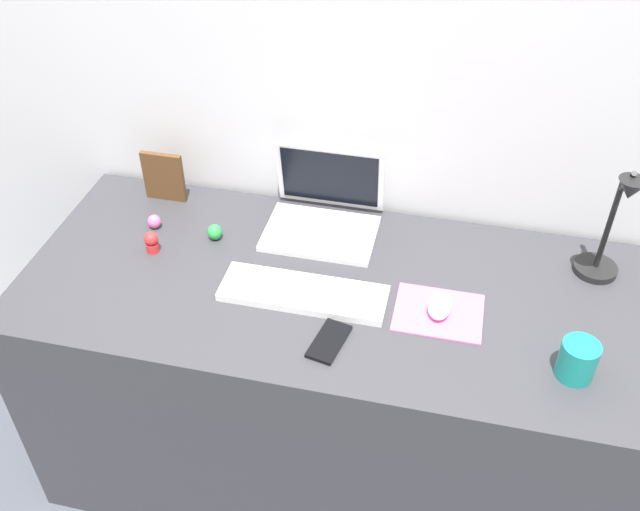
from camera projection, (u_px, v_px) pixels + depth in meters
ground_plane at (329, 458)px, 2.25m from camera, size 6.00×6.00×0.00m
back_wall at (360, 185)px, 2.04m from camera, size 2.77×0.05×1.58m
desk at (330, 382)px, 2.02m from camera, size 1.57×0.68×0.74m
laptop at (325, 208)px, 1.94m from camera, size 0.30×0.25×0.21m
keyboard at (303, 293)px, 1.74m from camera, size 0.41×0.13×0.02m
mousepad at (438, 313)px, 1.70m from camera, size 0.21×0.17×0.00m
mouse at (439, 306)px, 1.69m from camera, size 0.06×0.10×0.03m
cell_phone at (329, 341)px, 1.63m from camera, size 0.09×0.14×0.01m
desk_lamp at (611, 230)px, 1.70m from camera, size 0.11×0.17×0.34m
picture_frame at (164, 177)px, 2.03m from camera, size 0.12×0.02×0.15m
coffee_mug at (578, 360)px, 1.53m from camera, size 0.08×0.08×0.09m
toy_figurine_red at (152, 242)px, 1.87m from camera, size 0.04×0.04×0.06m
toy_figurine_pink at (154, 222)px, 1.95m from camera, size 0.04×0.04×0.04m
toy_figurine_green at (215, 232)px, 1.91m from camera, size 0.04×0.04×0.04m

